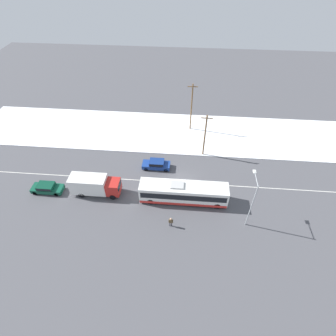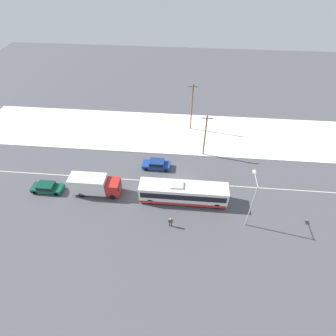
# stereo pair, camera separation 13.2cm
# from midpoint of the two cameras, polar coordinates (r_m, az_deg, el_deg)

# --- Properties ---
(ground_plane) EXTENTS (120.00, 120.00, 0.00)m
(ground_plane) POSITION_cam_midpoint_polar(r_m,az_deg,el_deg) (40.44, 3.21, -3.25)
(ground_plane) COLOR #4C4C51
(snow_lot) EXTENTS (80.00, 12.90, 0.12)m
(snow_lot) POSITION_cam_midpoint_polar(r_m,az_deg,el_deg) (50.31, 3.87, 7.61)
(snow_lot) COLOR white
(snow_lot) RESTS_ON ground_plane
(lane_marking_center) EXTENTS (60.00, 0.12, 0.00)m
(lane_marking_center) POSITION_cam_midpoint_polar(r_m,az_deg,el_deg) (40.44, 3.21, -3.24)
(lane_marking_center) COLOR silver
(lane_marking_center) RESTS_ON ground_plane
(city_bus) EXTENTS (12.32, 2.57, 3.16)m
(city_bus) POSITION_cam_midpoint_polar(r_m,az_deg,el_deg) (37.02, 3.28, -5.39)
(city_bus) COLOR white
(city_bus) RESTS_ON ground_plane
(box_truck) EXTENTS (7.13, 2.30, 3.08)m
(box_truck) POSITION_cam_midpoint_polar(r_m,az_deg,el_deg) (39.26, -15.86, -3.53)
(box_truck) COLOR silver
(box_truck) RESTS_ON ground_plane
(sedan_car) EXTENTS (4.48, 1.80, 1.47)m
(sedan_car) POSITION_cam_midpoint_polar(r_m,az_deg,el_deg) (42.30, -2.62, 0.86)
(sedan_car) COLOR navy
(sedan_car) RESTS_ON ground_plane
(parked_car_near_truck) EXTENTS (4.57, 1.80, 1.39)m
(parked_car_near_truck) POSITION_cam_midpoint_polar(r_m,az_deg,el_deg) (42.62, -24.95, -3.89)
(parked_car_near_truck) COLOR #0F4733
(parked_car_near_truck) RESTS_ON ground_plane
(pedestrian_at_stop) EXTENTS (0.59, 0.26, 1.65)m
(pedestrian_at_stop) POSITION_cam_midpoint_polar(r_m,az_deg,el_deg) (34.61, 0.50, -11.54)
(pedestrian_at_stop) COLOR #23232D
(pedestrian_at_stop) RESTS_ON ground_plane
(streetlamp) EXTENTS (0.36, 2.93, 7.49)m
(streetlamp) POSITION_cam_midpoint_polar(r_m,az_deg,el_deg) (33.73, 17.79, -6.17)
(streetlamp) COLOR #9EA3A8
(streetlamp) RESTS_ON ground_plane
(utility_pole_roadside) EXTENTS (1.80, 0.24, 7.82)m
(utility_pole_roadside) POSITION_cam_midpoint_polar(r_m,az_deg,el_deg) (43.18, 7.95, 7.09)
(utility_pole_roadside) COLOR brown
(utility_pole_roadside) RESTS_ON ground_plane
(utility_pole_snowlot) EXTENTS (1.80, 0.24, 9.24)m
(utility_pole_snowlot) POSITION_cam_midpoint_polar(r_m,az_deg,el_deg) (49.00, 5.05, 13.10)
(utility_pole_snowlot) COLOR brown
(utility_pole_snowlot) RESTS_ON ground_plane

